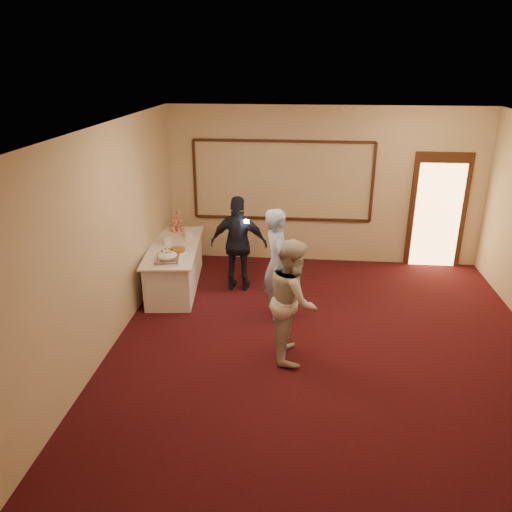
{
  "coord_description": "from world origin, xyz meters",
  "views": [
    {
      "loc": [
        -0.41,
        -5.91,
        3.76
      ],
      "look_at": [
        -1.04,
        0.67,
        1.15
      ],
      "focal_mm": 35.0,
      "sensor_mm": 36.0,
      "label": 1
    }
  ],
  "objects": [
    {
      "name": "pavlova_tray",
      "position": [
        -2.51,
        1.25,
        0.85
      ],
      "size": [
        0.44,
        0.54,
        0.19
      ],
      "color": "silver",
      "rests_on": "buffet_table"
    },
    {
      "name": "camera_flash",
      "position": [
        -1.3,
        1.83,
        1.3
      ],
      "size": [
        0.07,
        0.04,
        0.05
      ],
      "primitive_type": "cube",
      "rotation": [
        0.0,
        0.0,
        -0.06
      ],
      "color": "white",
      "rests_on": "guest"
    },
    {
      "name": "plate_stack_a",
      "position": [
        -2.71,
        2.06,
        0.84
      ],
      "size": [
        0.18,
        0.18,
        0.15
      ],
      "color": "white",
      "rests_on": "buffet_table"
    },
    {
      "name": "guest",
      "position": [
        -1.46,
        2.0,
        0.83
      ],
      "size": [
        0.99,
        0.44,
        1.67
      ],
      "primitive_type": "imported",
      "rotation": [
        0.0,
        0.0,
        3.1
      ],
      "color": "black",
      "rests_on": "floor"
    },
    {
      "name": "wall_molding",
      "position": [
        -0.8,
        3.47,
        1.6
      ],
      "size": [
        3.45,
        0.04,
        1.55
      ],
      "color": "#321E0F",
      "rests_on": "room_walls"
    },
    {
      "name": "man",
      "position": [
        -0.75,
        1.07,
        0.87
      ],
      "size": [
        0.56,
        0.72,
        1.74
      ],
      "primitive_type": "imported",
      "rotation": [
        0.0,
        0.0,
        1.81
      ],
      "color": "#A2C5F8",
      "rests_on": "floor"
    },
    {
      "name": "floor",
      "position": [
        0.0,
        0.0,
        0.0
      ],
      "size": [
        7.0,
        7.0,
        0.0
      ],
      "primitive_type": "plane",
      "color": "black",
      "rests_on": "ground"
    },
    {
      "name": "tart",
      "position": [
        -2.45,
        1.69,
        0.8
      ],
      "size": [
        0.3,
        0.3,
        0.06
      ],
      "color": "white",
      "rests_on": "buffet_table"
    },
    {
      "name": "room_walls",
      "position": [
        0.0,
        0.0,
        2.03
      ],
      "size": [
        6.04,
        7.04,
        3.02
      ],
      "color": "beige",
      "rests_on": "floor"
    },
    {
      "name": "cupcake_stand",
      "position": [
        -2.72,
        2.78,
        0.92
      ],
      "size": [
        0.29,
        0.29,
        0.43
      ],
      "color": "#F15F5E",
      "rests_on": "buffet_table"
    },
    {
      "name": "doorway",
      "position": [
        2.15,
        3.45,
        1.08
      ],
      "size": [
        1.05,
        0.07,
        2.2
      ],
      "color": "#321E0F",
      "rests_on": "floor"
    },
    {
      "name": "plate_stack_b",
      "position": [
        -2.41,
        2.39,
        0.85
      ],
      "size": [
        0.19,
        0.19,
        0.16
      ],
      "color": "white",
      "rests_on": "buffet_table"
    },
    {
      "name": "buffet_table",
      "position": [
        -2.59,
        1.97,
        0.39
      ],
      "size": [
        1.05,
        2.21,
        0.77
      ],
      "color": "white",
      "rests_on": "floor"
    },
    {
      "name": "woman",
      "position": [
        -0.48,
        -0.03,
        0.83
      ],
      "size": [
        0.7,
        0.86,
        1.66
      ],
      "primitive_type": "imported",
      "rotation": [
        0.0,
        0.0,
        1.66
      ],
      "color": "beige",
      "rests_on": "floor"
    }
  ]
}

